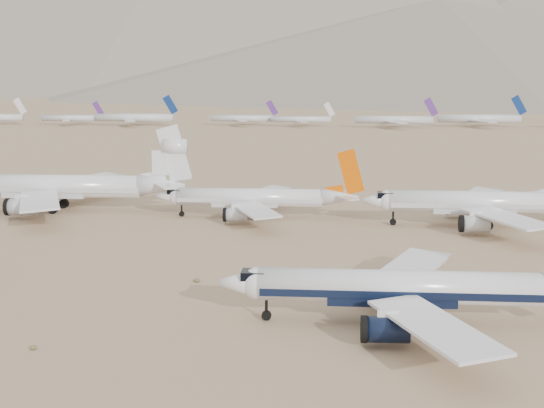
{
  "coord_description": "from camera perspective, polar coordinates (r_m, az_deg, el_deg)",
  "views": [
    {
      "loc": [
        -10.16,
        -94.92,
        31.49
      ],
      "look_at": [
        -21.36,
        43.56,
        7.0
      ],
      "focal_mm": 50.0,
      "sensor_mm": 36.0,
      "label": 1
    }
  ],
  "objects": [
    {
      "name": "main_airliner",
      "position": [
        96.91,
        10.84,
        -6.28
      ],
      "size": [
        47.74,
        46.63,
        16.85
      ],
      "color": "white",
      "rests_on": "ground"
    },
    {
      "name": "row2_white_trijet",
      "position": [
        178.07,
        -15.41,
        1.33
      ],
      "size": [
        56.18,
        54.91,
        19.91
      ],
      "color": "white",
      "rests_on": "ground"
    },
    {
      "name": "ground",
      "position": [
        100.53,
        10.3,
        -8.43
      ],
      "size": [
        7000.0,
        7000.0,
        0.0
      ],
      "primitive_type": "plane",
      "color": "#957657",
      "rests_on": "ground"
    },
    {
      "name": "desert_scrub",
      "position": [
        79.65,
        -10.75,
        -13.25
      ],
      "size": [
        206.06,
        121.67,
        0.63
      ],
      "color": "brown",
      "rests_on": "ground"
    },
    {
      "name": "row2_gold_tail",
      "position": [
        160.48,
        16.05,
        0.07
      ],
      "size": [
        49.2,
        48.12,
        17.52
      ],
      "color": "white",
      "rests_on": "ground"
    },
    {
      "name": "row2_orange_tail",
      "position": [
        163.94,
        -1.08,
        0.44
      ],
      "size": [
        42.67,
        41.74,
        15.22
      ],
      "color": "white",
      "rests_on": "ground"
    },
    {
      "name": "distant_storage_row",
      "position": [
        434.48,
        4.79,
        6.4
      ],
      "size": [
        513.77,
        55.28,
        15.83
      ],
      "color": "silver",
      "rests_on": "ground"
    }
  ]
}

